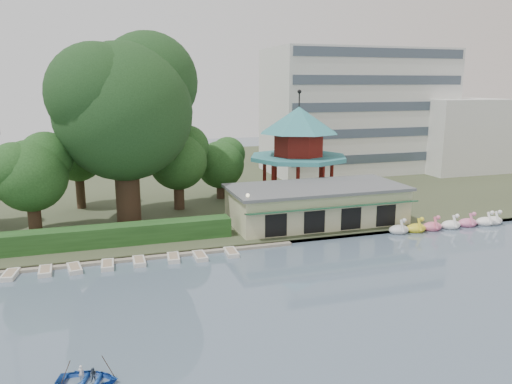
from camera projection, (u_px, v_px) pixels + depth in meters
name	position (u px, v px, depth m)	size (l,w,h in m)	color
ground_plane	(315.00, 336.00, 29.94)	(220.00, 220.00, 0.00)	slate
shore	(178.00, 179.00, 78.30)	(220.00, 70.00, 0.40)	#424930
embankment	(238.00, 246.00, 46.01)	(220.00, 0.60, 0.30)	gray
dock	(102.00, 261.00, 42.35)	(34.00, 1.60, 0.24)	gray
boathouse	(316.00, 204.00, 52.86)	(18.60, 9.39, 3.90)	beige
pavilion	(298.00, 144.00, 61.70)	(12.40, 12.40, 13.50)	beige
office_building	(374.00, 115.00, 83.20)	(38.00, 18.00, 20.00)	silver
hedge	(65.00, 239.00, 44.28)	(30.00, 2.00, 1.80)	#244F1E
lamp_post	(248.00, 207.00, 47.36)	(0.36, 0.36, 4.28)	black
big_tree	(125.00, 102.00, 50.83)	(15.48, 14.43, 19.90)	#3A281C
small_trees	(84.00, 166.00, 53.50)	(39.39, 16.61, 9.93)	#3A281C
swan_boats	(476.00, 222.00, 53.14)	(21.03, 2.01, 1.92)	silver
moored_rowboats	(76.00, 268.00, 40.46)	(27.40, 2.70, 0.36)	silver
rowboat_with_passengers	(87.00, 375.00, 25.10)	(5.02, 4.22, 2.01)	#1A4AAB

